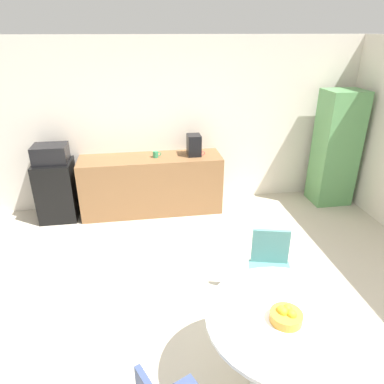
# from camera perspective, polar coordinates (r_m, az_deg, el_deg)

# --- Properties ---
(ground_plane) EXTENTS (6.00, 6.00, 0.00)m
(ground_plane) POSITION_cam_1_polar(r_m,az_deg,el_deg) (3.67, 3.23, -21.79)
(ground_plane) COLOR beige
(wall_back) EXTENTS (6.00, 0.10, 2.60)m
(wall_back) POSITION_cam_1_polar(r_m,az_deg,el_deg) (5.65, -2.85, 10.82)
(wall_back) COLOR silver
(wall_back) RESTS_ON ground_plane
(counter_block) EXTENTS (2.16, 0.60, 0.90)m
(counter_block) POSITION_cam_1_polar(r_m,az_deg,el_deg) (5.57, -6.52, 1.21)
(counter_block) COLOR brown
(counter_block) RESTS_ON ground_plane
(mini_fridge) EXTENTS (0.54, 0.54, 0.90)m
(mini_fridge) POSITION_cam_1_polar(r_m,az_deg,el_deg) (5.70, -21.00, 0.25)
(mini_fridge) COLOR black
(mini_fridge) RESTS_ON ground_plane
(microwave) EXTENTS (0.48, 0.38, 0.26)m
(microwave) POSITION_cam_1_polar(r_m,az_deg,el_deg) (5.51, -21.91, 5.75)
(microwave) COLOR black
(microwave) RESTS_ON mini_fridge
(locker_cabinet) EXTENTS (0.60, 0.50, 1.84)m
(locker_cabinet) POSITION_cam_1_polar(r_m,az_deg,el_deg) (6.16, 22.22, 6.50)
(locker_cabinet) COLOR #599959
(locker_cabinet) RESTS_ON ground_plane
(round_table) EXTENTS (1.20, 1.20, 0.76)m
(round_table) POSITION_cam_1_polar(r_m,az_deg,el_deg) (2.89, 14.86, -20.73)
(round_table) COLOR silver
(round_table) RESTS_ON ground_plane
(chair_teal) EXTENTS (0.51, 0.51, 0.83)m
(chair_teal) POSITION_cam_1_polar(r_m,az_deg,el_deg) (3.74, 12.52, -10.83)
(chair_teal) COLOR silver
(chair_teal) RESTS_ON ground_plane
(fruit_bowl) EXTENTS (0.23, 0.23, 0.11)m
(fruit_bowl) POSITION_cam_1_polar(r_m,az_deg,el_deg) (2.75, 14.95, -18.72)
(fruit_bowl) COLOR gold
(fruit_bowl) RESTS_ON round_table
(mug_white) EXTENTS (0.13, 0.08, 0.09)m
(mug_white) POSITION_cam_1_polar(r_m,az_deg,el_deg) (5.39, 1.20, 6.23)
(mug_white) COLOR #D84C4C
(mug_white) RESTS_ON counter_block
(mug_green) EXTENTS (0.13, 0.08, 0.09)m
(mug_green) POSITION_cam_1_polar(r_m,az_deg,el_deg) (5.38, -5.88, 6.08)
(mug_green) COLOR #338C59
(mug_green) RESTS_ON counter_block
(coffee_maker) EXTENTS (0.20, 0.24, 0.32)m
(coffee_maker) POSITION_cam_1_polar(r_m,az_deg,el_deg) (5.41, 0.31, 7.59)
(coffee_maker) COLOR black
(coffee_maker) RESTS_ON counter_block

